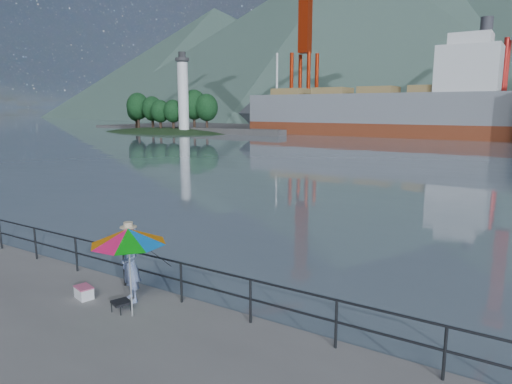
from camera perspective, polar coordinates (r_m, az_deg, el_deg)
harbor_water at (r=136.58m, az=28.45°, el=7.31°), size 500.00×280.00×0.00m
guardrail at (r=13.45m, az=-19.01°, el=-8.04°), size 22.00×0.06×1.03m
lighthouse_islet at (r=94.33m, az=-11.32°, el=7.64°), size 48.00×26.40×19.20m
fisherman at (r=11.58m, az=-15.44°, el=-8.77°), size 0.79×0.66×1.84m
beach_umbrella at (r=10.46m, az=-15.68°, el=-5.34°), size 2.11×2.11×2.06m
folding_stool at (r=11.34m, az=-16.50°, el=-13.51°), size 0.49×0.49×0.25m
cooler_bag at (r=12.35m, az=-20.70°, el=-11.72°), size 0.54×0.43×0.27m
fishing_rod at (r=12.49m, az=-12.11°, el=-11.69°), size 0.54×1.57×1.16m
bulk_carrier at (r=82.69m, az=15.74°, el=9.82°), size 46.22×8.00×14.50m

